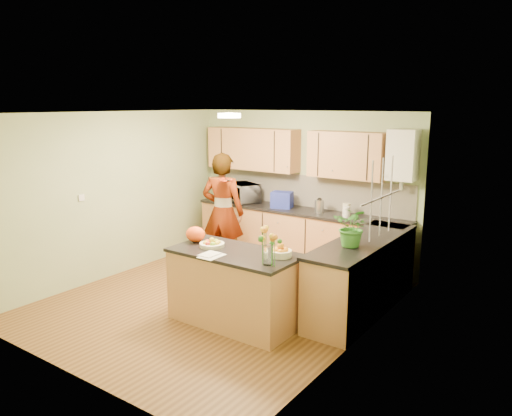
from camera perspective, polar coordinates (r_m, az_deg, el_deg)
The scene contains 28 objects.
floor at distance 6.85m, azimuth -4.42°, elevation -10.59°, with size 4.50×4.50×0.00m, color brown.
ceiling at distance 6.33m, azimuth -4.79°, elevation 10.79°, with size 4.00×4.50×0.02m, color silver.
wall_back at distance 8.30m, azimuth 5.39°, elevation 2.37°, with size 4.00×0.02×2.50m, color #94A979.
wall_front at distance 5.02m, azimuth -21.31°, elevation -4.77°, with size 4.00×0.02×2.50m, color #94A979.
wall_left at distance 7.89m, azimuth -15.84°, elevation 1.47°, with size 0.02×4.50×2.50m, color #94A979.
wall_right at distance 5.45m, azimuth 11.81°, elevation -2.90°, with size 0.02×4.50×2.50m, color #94A979.
back_counter at distance 8.16m, azimuth 4.84°, elevation -3.38°, with size 3.64×0.62×0.94m.
right_counter at distance 6.54m, azimuth 12.10°, elevation -7.54°, with size 0.62×2.24×0.94m.
splashback at distance 8.25m, azimuth 5.93°, elevation 1.94°, with size 3.60×0.02×0.52m, color silver.
upper_cabinets at distance 8.17m, azimuth 3.80°, elevation 6.49°, with size 3.20×0.34×0.70m.
boiler at distance 7.37m, azimuth 16.43°, elevation 5.81°, with size 0.40×0.30×0.86m.
window_right at distance 5.93m, azimuth 14.19°, elevation 1.16°, with size 0.01×1.30×1.05m.
light_switch at distance 7.51m, azimuth -19.33°, elevation 1.12°, with size 0.02×0.09×0.09m, color white.
ceiling_lamp at distance 6.57m, azimuth -3.08°, elevation 10.51°, with size 0.30×0.30×0.07m.
peninsula_island at distance 6.08m, azimuth -2.41°, elevation -9.02°, with size 1.57×0.80×0.90m.
fruit_dish at distance 6.13m, azimuth -5.05°, elevation -4.03°, with size 0.30×0.30×0.11m.
orange_bowl at distance 5.73m, azimuth 2.84°, elevation -4.94°, with size 0.26×0.26×0.15m.
flower_vase at distance 5.37m, azimuth 1.43°, elevation -3.30°, with size 0.26×0.26×0.48m.
orange_bag at distance 6.35m, azimuth -6.93°, elevation -2.99°, with size 0.26×0.22×0.20m, color #EC4913.
papers at distance 5.77m, azimuth -5.07°, elevation -5.45°, with size 0.22×0.29×0.01m, color white.
violinist at distance 7.82m, azimuth -3.81°, elevation -0.51°, with size 0.69×0.45×1.88m, color #E8B88E.
violin at distance 7.43m, azimuth -3.74°, elevation 3.24°, with size 0.54×0.21×0.11m, color #590B05, non-canonical shape.
microwave at distance 8.63m, azimuth -1.49°, elevation 1.78°, with size 0.58×0.39×0.32m, color white.
blue_box at distance 8.15m, azimuth 2.99°, elevation 0.95°, with size 0.33×0.24×0.26m, color navy.
kettle at distance 7.85m, azimuth 7.25°, elevation 0.29°, with size 0.14×0.14×0.27m.
jar_cream at distance 7.71m, azimuth 10.30°, elevation -0.15°, with size 0.12×0.12×0.19m, color beige.
jar_white at distance 7.59m, azimuth 10.29°, elevation -0.44°, with size 0.10×0.10×0.16m, color white.
potted_plant at distance 6.02m, azimuth 11.02°, elevation -2.14°, with size 0.44×0.38×0.48m, color #357C29.
Camera 1 is at (4.07, -4.85, 2.62)m, focal length 35.00 mm.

